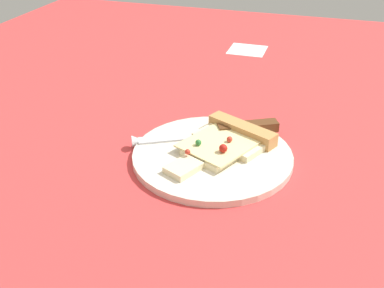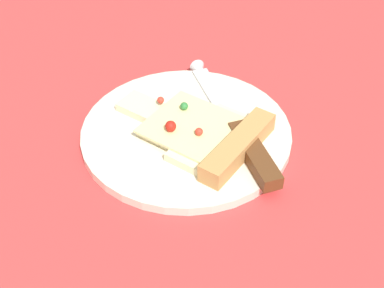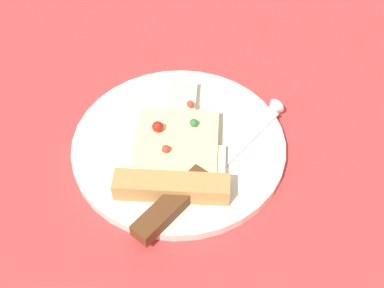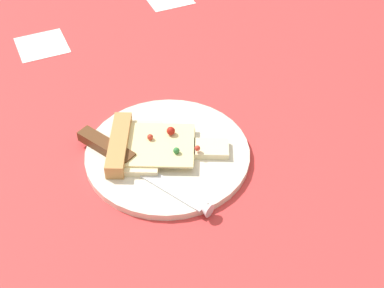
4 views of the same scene
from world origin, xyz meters
TOP-DOWN VIEW (x-y plane):
  - ground_plane at (-0.00, 0.01)cm, footprint 159.51×159.51cm
  - plate at (-9.86, -0.19)cm, footprint 24.37×24.37cm
  - pizza_slice at (-7.51, -1.31)cm, footprint 19.07×14.82cm
  - knife at (-3.88, 0.27)cm, footprint 13.22×22.13cm

SIDE VIEW (x-z plane):
  - ground_plane at x=0.00cm, z-range -3.00..0.00cm
  - plate at x=-9.86cm, z-range 0.00..1.10cm
  - knife at x=-3.88cm, z-range 0.48..2.93cm
  - pizza_slice at x=-7.51cm, z-range 0.60..3.16cm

